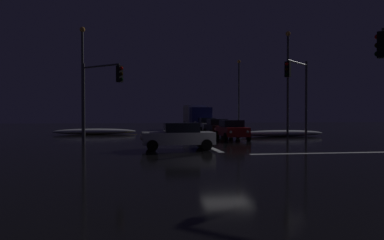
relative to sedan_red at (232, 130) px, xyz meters
name	(u,v)px	position (x,y,z in m)	size (l,w,h in m)	color
ground	(227,156)	(-3.08, -10.78, -0.85)	(120.00, 120.00, 0.10)	black
stop_line_north	(201,143)	(-3.08, -3.07, -0.80)	(0.35, 13.15, 0.01)	white
centre_line_ns	(181,134)	(-3.08, 8.53, -0.80)	(22.00, 0.15, 0.01)	yellow
crosswalk_bar_east	(366,152)	(4.73, -10.78, -0.80)	(13.15, 0.40, 0.01)	white
snow_bank_left_curb	(94,132)	(-11.59, 9.15, -0.52)	(8.05, 1.50, 0.57)	white
snow_bank_right_curb	(281,133)	(5.43, 3.25, -0.52)	(7.88, 1.50, 0.57)	white
sedan_red	(232,130)	(0.00, 0.00, 0.00)	(2.02, 4.33, 1.57)	maroon
sedan_black	(217,127)	(-0.03, 5.27, 0.00)	(2.02, 4.33, 1.57)	black
sedan_white	(207,125)	(0.25, 11.84, 0.00)	(2.02, 4.33, 1.57)	silver
box_truck	(196,116)	(0.21, 18.81, 0.91)	(2.68, 8.28, 3.08)	navy
sedan_silver_crossing	(179,136)	(-5.18, -7.49, 0.00)	(4.33, 2.02, 1.57)	#B7B7BC
traffic_signal_nw	(99,88)	(-10.04, -3.81, 3.01)	(2.84, 2.84, 5.54)	#4C4C51
traffic_signal_ne	(299,85)	(3.94, -3.76, 3.33)	(2.83, 2.83, 6.02)	#4C4C51
streetlamp_left_near	(83,75)	(-11.89, 2.53, 4.46)	(0.44, 0.44, 9.14)	#424247
streetlamp_right_far	(239,89)	(5.73, 18.53, 4.36)	(0.44, 0.44, 8.94)	#424247
streetlamp_right_near	(288,76)	(5.73, 2.53, 4.57)	(0.44, 0.44, 9.35)	#424247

